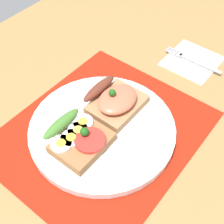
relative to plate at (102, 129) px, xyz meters
The scene contains 7 objects.
ground_plane 2.67cm from the plate, ahead, with size 120.00×90.00×3.20cm, color olive.
placemat 0.92cm from the plate, ahead, with size 38.00×32.52×0.30cm, color #981E0C.
plate is the anchor object (origin of this frame).
sandwich_egg_tomato 6.03cm from the plate, 168.91° to the left, with size 9.86×9.91×4.05cm.
sandwich_salmon 6.17cm from the plate, 12.37° to the left, with size 10.58×9.73×5.16cm.
napkin 29.48cm from the plate, ahead, with size 12.00×11.40×0.60cm, color white.
fork 29.09cm from the plate, ahead, with size 1.62×14.25×0.32cm.
Camera 1 is at (-27.63, -24.15, 48.34)cm, focal length 50.61 mm.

